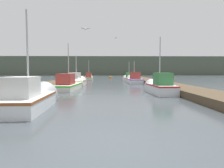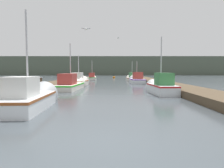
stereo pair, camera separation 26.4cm
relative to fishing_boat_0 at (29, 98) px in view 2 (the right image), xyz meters
The scene contains 16 objects.
ground_plane 5.75m from the fishing_boat_0, 52.29° to the right, with size 200.00×200.00×0.00m.
dock_left 11.69m from the fishing_boat_0, 101.23° to the left, with size 2.48×40.00×0.44m.
dock_right 14.76m from the fishing_boat_0, 50.97° to the left, with size 2.48×40.00×0.44m.
distant_shore_ridge 70.05m from the fishing_boat_0, 87.13° to the left, with size 120.00×16.00×6.79m.
fishing_boat_0 is the anchor object (origin of this frame).
fishing_boat_1 9.12m from the fishing_boat_0, 37.36° to the left, with size 1.51×4.44×4.38m.
fishing_boat_2 9.43m from the fishing_boat_0, 90.11° to the left, with size 1.89×6.16×4.63m.
fishing_boat_3 13.81m from the fishing_boat_0, 90.17° to the left, with size 1.90×4.70×3.82m.
fishing_boat_4 19.29m from the fishing_boat_0, 68.71° to the left, with size 1.77×5.13×3.39m.
fishing_boat_5 24.54m from the fishing_boat_0, 73.61° to the left, with size 1.63×5.53×3.56m.
fishing_boat_6 27.38m from the fishing_boat_0, 89.83° to the left, with size 1.68×4.59×3.92m.
mooring_piling_0 4.44m from the fishing_boat_0, 103.86° to the left, with size 0.29×0.29×1.26m.
mooring_piling_1 26.04m from the fishing_boat_0, 71.82° to the left, with size 0.31×0.31×1.03m.
channel_buoy 35.28m from the fishing_boat_0, 83.27° to the left, with size 0.57×0.57×1.07m.
seagull_lead 16.94m from the fishing_boat_0, 74.14° to the left, with size 0.33×0.55×0.12m.
seagull_1 5.83m from the fishing_boat_0, 61.98° to the left, with size 0.56×0.30×0.12m.
Camera 2 is at (0.20, -4.38, 1.68)m, focal length 32.00 mm.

